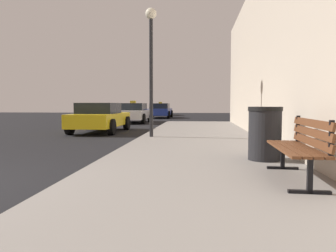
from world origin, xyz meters
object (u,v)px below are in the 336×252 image
(street_lamp, at_px, (151,49))
(car_silver, at_px, (161,109))
(car_blue, at_px, (160,111))
(trash_bin, at_px, (265,133))
(car_yellow, at_px, (100,117))
(bench, at_px, (301,144))
(car_white, at_px, (134,113))

(street_lamp, bearing_deg, car_silver, 95.96)
(street_lamp, bearing_deg, car_blue, 95.87)
(car_silver, bearing_deg, car_blue, -83.80)
(trash_bin, bearing_deg, car_yellow, 126.78)
(car_yellow, xyz_separation_m, car_blue, (0.90, 14.37, 0.00))
(car_yellow, xyz_separation_m, car_silver, (0.17, 21.05, 0.00))
(car_yellow, bearing_deg, bench, -57.67)
(street_lamp, height_order, car_blue, street_lamp)
(bench, distance_m, car_blue, 23.88)
(car_white, relative_size, car_silver, 0.92)
(trash_bin, distance_m, car_yellow, 9.22)
(street_lamp, xyz_separation_m, car_yellow, (-2.71, 3.21, -2.36))
(street_lamp, relative_size, car_blue, 0.95)
(bench, height_order, car_white, car_white)
(car_silver, bearing_deg, car_white, -90.52)
(bench, height_order, car_yellow, car_yellow)
(trash_bin, bearing_deg, car_white, 110.79)
(car_white, bearing_deg, street_lamp, -75.44)
(street_lamp, relative_size, car_white, 0.98)
(car_white, distance_m, car_silver, 14.01)
(street_lamp, height_order, car_yellow, street_lamp)
(bench, bearing_deg, trash_bin, 98.58)
(bench, distance_m, car_yellow, 10.68)
(car_white, relative_size, car_blue, 0.97)
(car_blue, bearing_deg, bench, -78.38)
(car_silver, bearing_deg, street_lamp, -84.04)
(car_yellow, distance_m, car_silver, 21.05)
(car_white, bearing_deg, car_blue, 83.35)
(street_lamp, distance_m, car_yellow, 4.81)
(car_blue, bearing_deg, car_white, -96.65)
(trash_bin, height_order, street_lamp, street_lamp)
(bench, distance_m, street_lamp, 6.95)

